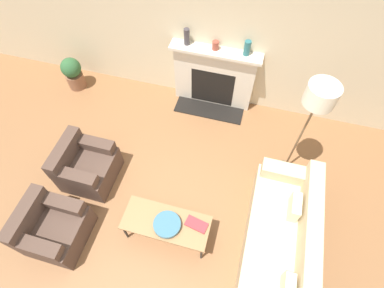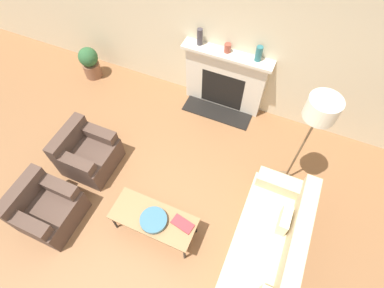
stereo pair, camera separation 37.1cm
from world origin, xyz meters
name	(u,v)px [view 1 (the left image)]	position (x,y,z in m)	size (l,w,h in m)	color
ground_plane	(159,229)	(0.00, 0.00, 0.00)	(18.00, 18.00, 0.00)	brown
wall_back	(209,29)	(0.00, 2.83, 1.45)	(18.00, 0.06, 2.90)	beige
fireplace	(214,78)	(0.16, 2.68, 0.58)	(1.53, 0.59, 1.19)	beige
couch	(281,249)	(1.67, 0.08, 0.32)	(0.83, 2.28, 0.84)	#CCB78E
armchair_near	(52,228)	(-1.35, -0.46, 0.30)	(0.76, 0.78, 0.75)	#4C382D
armchair_far	(86,166)	(-1.35, 0.55, 0.30)	(0.76, 0.78, 0.75)	#4C382D
coffee_table	(166,223)	(0.14, -0.02, 0.42)	(1.17, 0.49, 0.46)	olive
bowl	(167,224)	(0.17, -0.06, 0.50)	(0.36, 0.36, 0.08)	#38667A
book	(196,224)	(0.54, 0.06, 0.47)	(0.32, 0.20, 0.02)	#9E2D33
floor_lamp	(318,102)	(1.66, 1.52, 1.62)	(0.39, 0.39, 1.88)	brown
mantel_vase_left	(187,37)	(-0.33, 2.70, 1.33)	(0.09, 0.09, 0.28)	#3D383D
mantel_vase_center_left	(216,45)	(0.15, 2.70, 1.26)	(0.11, 0.11, 0.14)	brown
mantel_vase_center_right	(247,48)	(0.65, 2.70, 1.31)	(0.10, 0.10, 0.25)	#28666B
potted_plant	(73,73)	(-2.52, 2.35, 0.35)	(0.37, 0.37, 0.66)	brown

